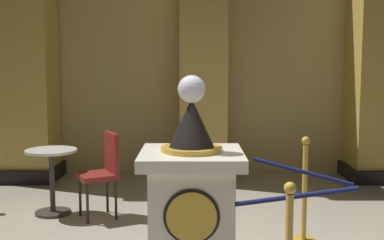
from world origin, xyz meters
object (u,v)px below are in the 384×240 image
(pedestal_clock, at_px, (192,197))
(cafe_chair_red, at_px, (104,167))
(stanchion_far, at_px, (305,206))
(cafe_table, at_px, (52,173))

(pedestal_clock, xyz_separation_m, cafe_chair_red, (-0.99, 1.47, -0.06))
(stanchion_far, relative_size, cafe_table, 1.38)
(stanchion_far, bearing_deg, pedestal_clock, -148.74)
(pedestal_clock, height_order, cafe_table, pedestal_clock)
(cafe_table, xyz_separation_m, cafe_chair_red, (0.62, -0.12, 0.09))
(stanchion_far, xyz_separation_m, cafe_table, (-2.70, 0.93, 0.12))
(pedestal_clock, height_order, cafe_chair_red, pedestal_clock)
(pedestal_clock, bearing_deg, cafe_chair_red, 123.88)
(pedestal_clock, distance_m, stanchion_far, 1.30)
(pedestal_clock, bearing_deg, stanchion_far, 31.26)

